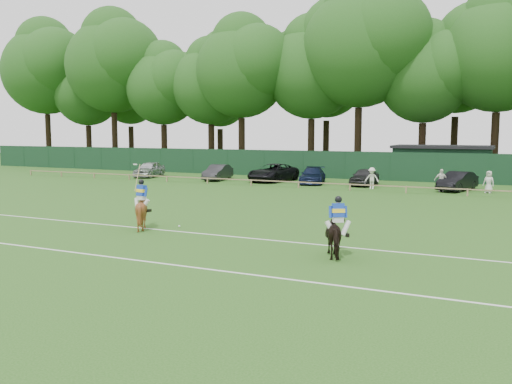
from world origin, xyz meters
The scene contains 20 objects.
ground centered at (0.00, 0.00, 0.00)m, with size 160.00×160.00×0.00m, color #1E4C14.
horse_dark centered at (6.25, -2.59, 0.77)m, with size 0.83×1.81×1.53m, color black.
horse_chestnut centered at (-3.14, -1.11, 0.82)m, with size 1.33×1.49×1.65m, color brown.
sedan_silver centered at (-19.18, 21.19, 0.73)m, with size 1.72×4.28×1.46m, color #B4B8BA.
sedan_grey centered at (-11.81, 21.17, 0.68)m, with size 1.44×4.12×1.36m, color #2A2A2C.
suv_black centered at (-6.91, 22.12, 0.75)m, with size 2.50×5.42×1.51m, color black.
sedan_navy centered at (-3.21, 21.77, 0.66)m, with size 1.84×4.53×1.31m, color #101935.
hatch_grey centered at (1.04, 22.02, 0.69)m, with size 1.63×4.05×1.38m, color #29292B.
estate_black centered at (8.08, 21.12, 0.69)m, with size 1.47×4.21×1.39m, color black.
spectator_left centered at (2.17, 19.74, 0.80)m, with size 1.03×0.59×1.60m, color silver.
spectator_mid centered at (7.06, 20.06, 0.81)m, with size 0.95×0.40×1.63m, color silver.
spectator_right centered at (10.19, 20.52, 0.78)m, with size 0.76×0.50×1.56m, color silver.
rider_dark centered at (6.26, -2.60, 1.47)m, with size 0.89×0.60×1.41m.
rider_chestnut centered at (-3.15, -1.13, 1.57)m, with size 0.93×0.67×2.05m.
polo_ball centered at (-1.88, -0.08, 0.04)m, with size 0.09×0.09×0.09m, color silver.
pitch_lines centered at (0.00, -3.50, 0.01)m, with size 60.00×5.10×0.01m.
pitch_rail centered at (0.00, 18.00, 0.45)m, with size 62.10×0.10×0.50m.
perimeter_fence centered at (0.00, 27.00, 1.25)m, with size 92.08×0.08×2.50m.
utility_shed centered at (6.00, 30.00, 1.54)m, with size 8.40×4.40×3.04m.
tree_row centered at (2.00, 35.00, 0.00)m, with size 96.00×12.00×21.00m, color #26561C, non-canonical shape.
Camera 1 is at (11.54, -20.37, 4.33)m, focal length 38.00 mm.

